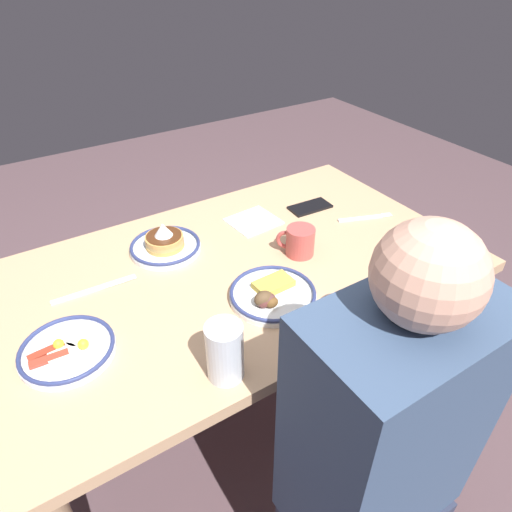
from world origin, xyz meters
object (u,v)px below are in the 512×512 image
drinking_glass (225,354)px  plate_near_main (165,244)px  plate_far_companion (272,294)px  coffee_mug (299,241)px  plate_center_pancakes (67,350)px  fork_near (365,218)px  paper_napkin (253,221)px  seated_diner (372,475)px  cell_phone (310,207)px  butter_knife (95,289)px

drinking_glass → plate_near_main: bearing=-98.6°
plate_far_companion → plate_near_main: bearing=-67.7°
plate_near_main → coffee_mug: size_ratio=2.16×
plate_center_pancakes → coffee_mug: coffee_mug is taller
plate_center_pancakes → fork_near: (-0.98, -0.08, -0.01)m
paper_napkin → seated_diner: 0.82m
coffee_mug → drinking_glass: bearing=34.7°
plate_center_pancakes → paper_napkin: 0.70m
cell_phone → seated_diner: 0.86m
plate_near_main → paper_napkin: size_ratio=1.39×
plate_center_pancakes → plate_far_companion: plate_far_companion is taller
coffee_mug → seated_diner: (0.20, 0.55, -0.23)m
drinking_glass → fork_near: (-0.71, -0.32, -0.06)m
plate_near_main → drinking_glass: (0.08, 0.50, 0.04)m
plate_near_main → seated_diner: size_ratio=0.18×
plate_near_main → plate_center_pancakes: plate_near_main is taller
paper_napkin → plate_far_companion: bearing=65.0°
plate_far_companion → seated_diner: 0.47m
drinking_glass → paper_napkin: size_ratio=0.91×
plate_far_companion → cell_phone: plate_far_companion is taller
fork_near → drinking_glass: bearing=24.4°
plate_near_main → plate_center_pancakes: 0.44m
butter_knife → seated_diner: 0.81m
paper_napkin → seated_diner: (0.18, 0.77, -0.18)m
coffee_mug → fork_near: bearing=-171.9°
plate_near_main → paper_napkin: bearing=179.8°
drinking_glass → paper_napkin: (-0.38, -0.50, -0.06)m
paper_napkin → coffee_mug: bearing=94.3°
plate_near_main → cell_phone: size_ratio=1.45×
cell_phone → seated_diner: bearing=65.0°
coffee_mug → fork_near: 0.31m
drinking_glass → fork_near: bearing=-155.6°
seated_diner → coffee_mug: bearing=-110.1°
plate_center_pancakes → plate_far_companion: bearing=169.8°
coffee_mug → cell_phone: size_ratio=0.67×
coffee_mug → paper_napkin: bearing=-85.7°
cell_phone → butter_knife: 0.75m
plate_far_companion → butter_knife: plate_far_companion is taller
paper_napkin → butter_knife: size_ratio=0.67×
plate_center_pancakes → seated_diner: bearing=132.6°
plate_center_pancakes → fork_near: size_ratio=1.16×
plate_center_pancakes → seated_diner: 0.72m
coffee_mug → paper_napkin: coffee_mug is taller
coffee_mug → seated_diner: 0.63m
plate_center_pancakes → seated_diner: (-0.47, 0.51, -0.19)m
coffee_mug → plate_far_companion: bearing=35.1°
plate_far_companion → coffee_mug: 0.22m
plate_center_pancakes → cell_phone: 0.90m
fork_near → plate_far_companion: bearing=19.3°
plate_near_main → coffee_mug: (-0.32, 0.22, 0.02)m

